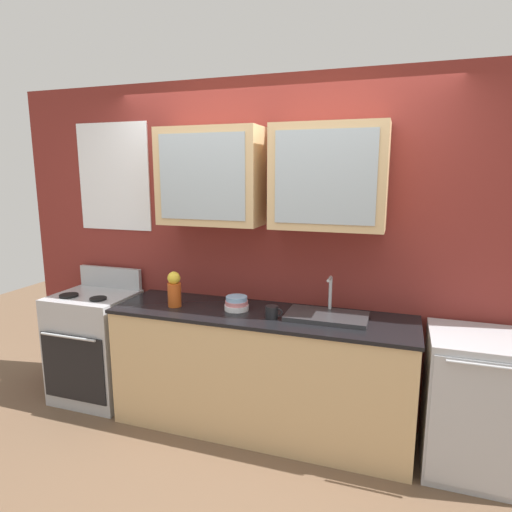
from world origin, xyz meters
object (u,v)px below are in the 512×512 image
at_px(bowl_stack, 237,303).
at_px(dishwasher, 475,404).
at_px(sink_faucet, 327,315).
at_px(vase, 174,289).
at_px(cup_near_sink, 272,312).
at_px(stove_range, 96,346).

xyz_separation_m(bowl_stack, dishwasher, (1.62, -0.02, -0.50)).
relative_size(sink_faucet, vase, 2.09).
relative_size(bowl_stack, cup_near_sink, 1.44).
distance_m(sink_faucet, dishwasher, 1.07).
height_order(sink_faucet, bowl_stack, sink_faucet).
bearing_deg(vase, dishwasher, 1.44).
distance_m(sink_faucet, cup_near_sink, 0.38).
xyz_separation_m(sink_faucet, dishwasher, (0.96, -0.04, -0.47)).
bearing_deg(cup_near_sink, dishwasher, 3.62).
relative_size(cup_near_sink, dishwasher, 0.14).
distance_m(stove_range, dishwasher, 2.89).
bearing_deg(dishwasher, sink_faucet, 177.76).
bearing_deg(stove_range, bowl_stack, 0.55).
bearing_deg(bowl_stack, vase, -171.68).
height_order(vase, dishwasher, vase).
xyz_separation_m(bowl_stack, vase, (-0.47, -0.07, 0.08)).
distance_m(vase, dishwasher, 2.17).
xyz_separation_m(vase, cup_near_sink, (0.77, -0.03, -0.09)).
height_order(bowl_stack, vase, vase).
distance_m(stove_range, sink_faucet, 1.98).
bearing_deg(sink_faucet, cup_near_sink, -161.34).
distance_m(bowl_stack, vase, 0.48).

